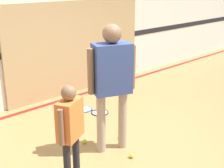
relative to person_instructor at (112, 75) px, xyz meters
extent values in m
plane|color=#A87F4C|center=(-0.01, -0.20, -1.09)|extent=(16.00, 16.00, 0.00)
cube|color=silver|center=(-0.01, 2.34, 0.51)|extent=(16.00, 0.06, 3.20)
cube|color=black|center=(-0.01, 2.31, -0.07)|extent=(16.00, 0.01, 0.12)
cube|color=tan|center=(1.19, 2.28, -0.15)|extent=(3.34, 0.05, 1.89)
cube|color=red|center=(-0.01, 2.04, -1.09)|extent=(14.40, 0.10, 0.01)
cylinder|color=tan|center=(-0.15, 0.06, -0.67)|extent=(0.12, 0.12, 0.85)
cylinder|color=tan|center=(0.15, -0.06, -0.67)|extent=(0.12, 0.12, 0.85)
cube|color=#334784|center=(0.00, 0.00, 0.09)|extent=(0.56, 0.44, 0.67)
sphere|color=brown|center=(0.00, 0.00, 0.55)|extent=(0.25, 0.25, 0.25)
cylinder|color=brown|center=(-0.27, 0.11, 0.08)|extent=(0.09, 0.09, 0.60)
cylinder|color=brown|center=(0.27, -0.11, 0.08)|extent=(0.09, 0.09, 0.60)
cylinder|color=#232328|center=(-0.96, -0.28, -0.80)|extent=(0.09, 0.09, 0.58)
cylinder|color=#232328|center=(-0.76, -0.19, -0.80)|extent=(0.09, 0.09, 0.58)
cube|color=orange|center=(-0.86, -0.23, -0.28)|extent=(0.39, 0.32, 0.46)
sphere|color=brown|center=(-0.86, -0.23, 0.04)|extent=(0.17, 0.17, 0.17)
cylinder|color=brown|center=(-1.04, -0.32, -0.28)|extent=(0.06, 0.06, 0.41)
cylinder|color=brown|center=(-0.68, -0.15, -0.28)|extent=(0.06, 0.06, 0.41)
torus|color=blue|center=(0.57, 1.36, -1.08)|extent=(0.39, 0.39, 0.02)
cylinder|color=silver|center=(0.57, 1.36, -1.08)|extent=(0.25, 0.25, 0.01)
cylinder|color=black|center=(0.67, 1.14, -1.08)|extent=(0.11, 0.20, 0.02)
sphere|color=black|center=(0.71, 1.05, -1.08)|extent=(0.03, 0.03, 0.03)
torus|color=#28282D|center=(0.68, 1.05, -1.08)|extent=(0.45, 0.45, 0.02)
cylinder|color=silver|center=(0.68, 1.05, -1.08)|extent=(0.27, 0.27, 0.01)
cylinder|color=black|center=(0.50, 0.87, -1.08)|extent=(0.18, 0.18, 0.02)
sphere|color=black|center=(0.41, 0.78, -1.08)|extent=(0.03, 0.03, 0.03)
sphere|color=#CCE038|center=(0.02, -0.36, -1.06)|extent=(0.07, 0.07, 0.07)
sphere|color=#CCE038|center=(0.57, 1.66, -1.06)|extent=(0.07, 0.07, 0.07)
sphere|color=#CCE038|center=(0.29, 0.12, -1.06)|extent=(0.07, 0.07, 0.07)
sphere|color=#CCE038|center=(-0.20, 0.38, -1.06)|extent=(0.07, 0.07, 0.07)
camera|label=1|loc=(-2.68, -2.86, 1.21)|focal=50.00mm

